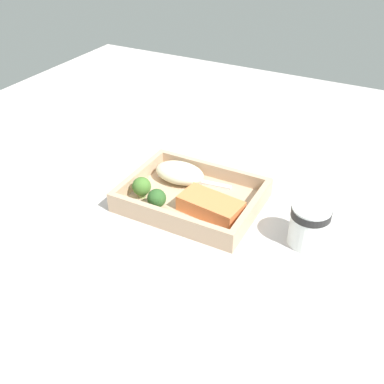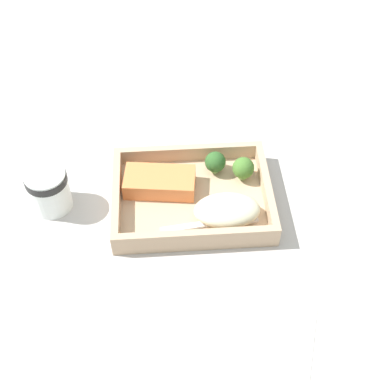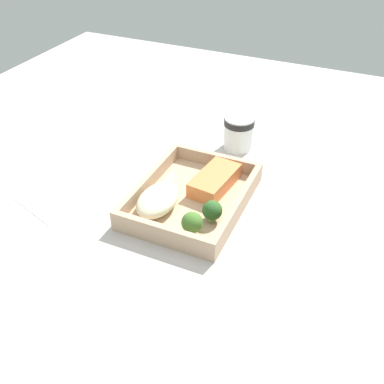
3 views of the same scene
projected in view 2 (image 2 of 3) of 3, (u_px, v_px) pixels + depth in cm
name	position (u px, v px, depth cm)	size (l,w,h in cm)	color
ground_plane	(192.00, 206.00, 90.94)	(160.00, 160.00, 2.00)	#BDB5B3
takeout_tray	(192.00, 200.00, 89.73)	(26.06, 19.85, 1.20)	tan
tray_rim	(192.00, 192.00, 88.20)	(26.06, 19.85, 2.88)	tan
salmon_fillet	(160.00, 182.00, 89.55)	(11.77, 5.99, 3.07)	#F18247
mashed_potatoes	(227.00, 210.00, 85.12)	(10.66, 6.82, 3.76)	beige
broccoli_floret_1	(215.00, 162.00, 91.71)	(3.62, 3.62, 4.07)	#7DA259
broccoli_floret_2	(243.00, 168.00, 90.60)	(3.74, 3.74, 4.27)	#7D9E59
fork	(216.00, 222.00, 85.59)	(15.88, 3.58, 0.44)	silver
paper_cup	(48.00, 188.00, 86.64)	(6.81, 6.81, 7.62)	white
receipt_slip	(282.00, 339.00, 73.77)	(8.66, 12.25, 0.24)	white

